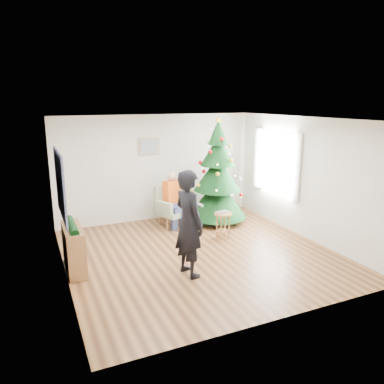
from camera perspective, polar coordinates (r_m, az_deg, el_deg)
name	(u,v)px	position (r m, az deg, el deg)	size (l,w,h in m)	color
floor	(200,253)	(7.45, 1.19, -9.34)	(5.00, 5.00, 0.00)	brown
ceiling	(200,119)	(6.86, 1.30, 11.06)	(5.00, 5.00, 0.00)	white
wall_back	(157,168)	(9.32, -5.33, 3.70)	(5.00, 5.00, 0.00)	silver
wall_front	(282,230)	(4.99, 13.62, -5.69)	(5.00, 5.00, 0.00)	silver
wall_left	(61,204)	(6.42, -19.40, -1.70)	(5.00, 5.00, 0.00)	silver
wall_right	(305,178)	(8.39, 16.89, 2.02)	(5.00, 5.00, 0.00)	silver
window_panel	(276,162)	(9.11, 12.75, 4.45)	(0.04, 1.30, 1.40)	white
curtains	(275,162)	(9.09, 12.59, 4.44)	(0.05, 1.75, 1.50)	white
christmas_tree	(218,175)	(9.05, 3.91, 2.56)	(1.43, 1.43, 2.59)	#3F2816
stool	(223,226)	(8.14, 4.75, -5.11)	(0.39, 0.39, 0.58)	brown
laptop	(223,212)	(8.05, 4.79, -3.12)	(0.32, 0.20, 0.03)	silver
armchair	(172,211)	(8.94, -3.02, -2.89)	(0.88, 0.87, 0.99)	gray
seated_person	(174,199)	(8.82, -2.78, -1.10)	(0.51, 0.65, 1.29)	navy
standing_man	(189,224)	(6.29, -0.48, -4.83)	(0.67, 0.44, 1.84)	black
game_controller	(200,205)	(6.25, 1.28, -2.01)	(0.04, 0.13, 0.04)	white
console	(74,249)	(6.94, -17.57, -8.25)	(0.30, 1.00, 0.80)	brown
garland	(72,226)	(6.80, -17.82, -4.97)	(0.14, 0.14, 0.90)	black
tapestry	(60,185)	(6.66, -19.46, 1.05)	(0.03, 1.50, 1.15)	black
framed_picture	(149,146)	(9.14, -6.53, 6.96)	(0.52, 0.05, 0.42)	tan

